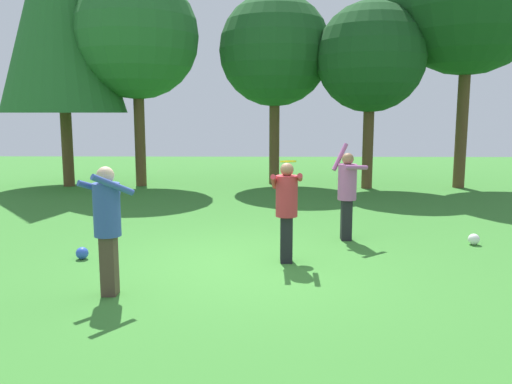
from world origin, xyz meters
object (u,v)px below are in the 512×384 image
(ball_white, at_px, (474,239))
(tree_center, at_px, (275,51))
(person_catcher, at_px, (287,204))
(person_bystander, at_px, (107,220))
(tree_far_left, at_px, (59,1))
(ball_blue, at_px, (82,253))
(tree_right, at_px, (371,58))
(person_thrower, at_px, (347,189))
(tree_left, at_px, (137,37))
(frisbee, at_px, (288,161))

(ball_white, distance_m, tree_center, 9.66)
(person_catcher, relative_size, person_bystander, 0.94)
(person_catcher, distance_m, tree_far_left, 11.78)
(person_catcher, xyz_separation_m, ball_blue, (-3.27, 0.10, -0.83))
(ball_white, relative_size, tree_center, 0.03)
(ball_white, height_order, tree_right, tree_right)
(person_thrower, relative_size, tree_right, 0.32)
(person_thrower, bearing_deg, person_catcher, 14.72)
(person_catcher, bearing_deg, tree_left, 30.69)
(tree_right, height_order, tree_left, tree_left)
(person_catcher, bearing_deg, tree_right, -15.04)
(person_bystander, distance_m, tree_right, 11.39)
(person_bystander, distance_m, tree_far_left, 11.87)
(person_bystander, height_order, frisbee, person_bystander)
(frisbee, xyz_separation_m, ball_blue, (-3.31, -0.53, -1.43))
(frisbee, relative_size, tree_far_left, 0.03)
(tree_right, relative_size, tree_center, 0.93)
(ball_blue, distance_m, tree_center, 10.48)
(tree_right, distance_m, tree_far_left, 9.62)
(tree_right, bearing_deg, person_thrower, -104.01)
(person_catcher, height_order, frisbee, person_catcher)
(person_thrower, bearing_deg, tree_right, -140.97)
(person_bystander, xyz_separation_m, tree_far_left, (-4.29, 10.02, 4.71))
(ball_white, height_order, tree_center, tree_center)
(person_thrower, height_order, tree_far_left, tree_far_left)
(ball_blue, distance_m, ball_white, 6.73)
(person_catcher, height_order, tree_center, tree_center)
(person_bystander, bearing_deg, person_thrower, -1.58)
(person_catcher, bearing_deg, person_thrower, -34.24)
(tree_center, bearing_deg, tree_far_left, -174.35)
(person_bystander, bearing_deg, tree_center, 35.66)
(tree_left, height_order, tree_far_left, tree_far_left)
(person_catcher, height_order, tree_left, tree_left)
(ball_blue, distance_m, tree_far_left, 10.63)
(tree_right, bearing_deg, tree_left, 176.35)
(frisbee, distance_m, tree_left, 9.64)
(tree_right, bearing_deg, person_catcher, -109.13)
(person_thrower, xyz_separation_m, tree_center, (-1.19, 7.68, 3.33))
(person_bystander, height_order, ball_white, person_bystander)
(tree_far_left, bearing_deg, person_thrower, -42.07)
(ball_white, bearing_deg, tree_far_left, 143.65)
(person_catcher, height_order, person_bystander, person_bystander)
(tree_left, bearing_deg, tree_right, -3.65)
(person_bystander, distance_m, ball_white, 6.37)
(frisbee, bearing_deg, person_bystander, -137.84)
(tree_right, distance_m, tree_left, 7.21)
(person_catcher, xyz_separation_m, tree_left, (-4.33, 8.64, 3.73))
(person_catcher, bearing_deg, ball_blue, 92.26)
(ball_blue, height_order, tree_center, tree_center)
(person_bystander, relative_size, tree_far_left, 0.18)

